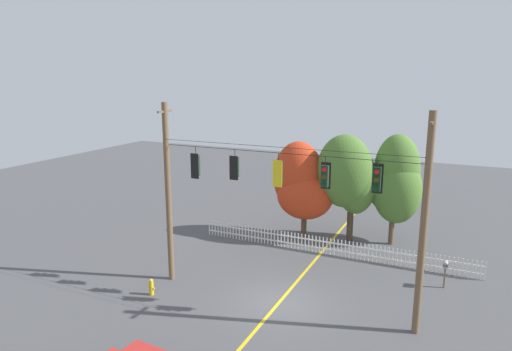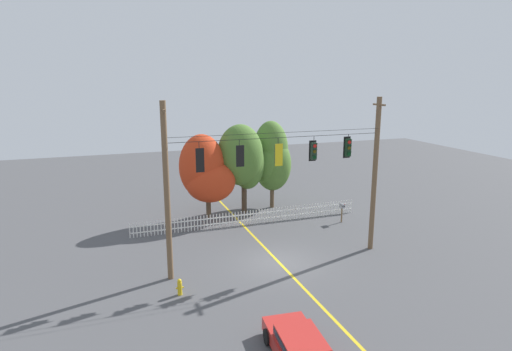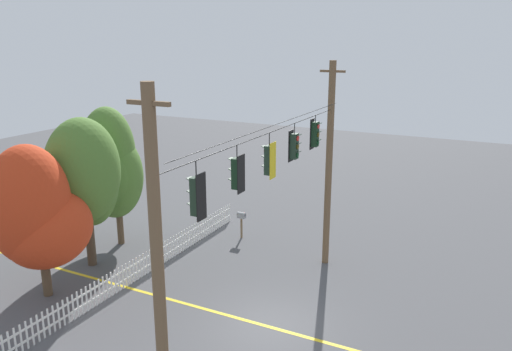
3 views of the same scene
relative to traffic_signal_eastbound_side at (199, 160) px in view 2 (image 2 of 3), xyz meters
The scene contains 15 objects.
ground 7.57m from the traffic_signal_eastbound_side, ahead, with size 80.00×80.00×0.00m, color #4C4C4F.
lane_centerline_stripe 7.56m from the traffic_signal_eastbound_side, ahead, with size 0.16×36.00×0.01m, color gold.
signal_support_span 4.63m from the traffic_signal_eastbound_side, ahead, with size 12.42×1.10×9.15m.
traffic_signal_eastbound_side is the anchor object (origin of this frame).
traffic_signal_westbound_side 2.10m from the traffic_signal_eastbound_side, ahead, with size 0.43×0.38×1.40m.
traffic_signal_southbound_primary 4.26m from the traffic_signal_eastbound_side, ahead, with size 0.43×0.38×1.50m.
traffic_signal_northbound_primary 6.37m from the traffic_signal_eastbound_side, ahead, with size 0.43×0.38×1.42m.
traffic_signal_northbound_secondary 8.53m from the traffic_signal_eastbound_side, ahead, with size 0.43×0.38×1.38m.
white_picket_fence 10.04m from the traffic_signal_eastbound_side, 53.54° to the left, with size 16.57×0.06×1.02m.
autumn_maple_near_fence 9.52m from the traffic_signal_eastbound_side, 75.52° to the left, with size 4.03×3.07×6.30m.
autumn_maple_mid 10.74m from the traffic_signal_eastbound_side, 60.48° to the left, with size 3.70×2.88×6.88m.
autumn_oak_far_east 13.16m from the traffic_signal_eastbound_side, 52.37° to the left, with size 3.18×2.80×6.91m.
parked_car 10.24m from the traffic_signal_eastbound_side, 78.26° to the right, with size 2.15×4.40×1.15m.
fire_hydrant 6.26m from the traffic_signal_eastbound_side, 129.22° to the right, with size 0.38×0.22×0.83m.
roadside_mailbox 13.28m from the traffic_signal_eastbound_side, 23.38° to the left, with size 0.25×0.44×1.40m.
Camera 2 is at (-8.74, -20.93, 10.21)m, focal length 30.19 mm.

